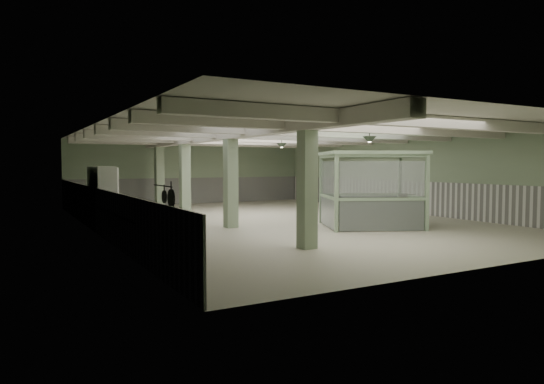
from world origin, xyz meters
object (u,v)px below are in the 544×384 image
prep_counter (128,227)px  walkin_cooler (102,198)px  filing_cabinet (407,209)px  guard_booth (371,177)px

prep_counter → walkin_cooler: 3.63m
prep_counter → filing_cabinet: filing_cabinet is taller
guard_booth → filing_cabinet: guard_booth is taller
prep_counter → walkin_cooler: size_ratio=2.27×
prep_counter → guard_booth: 8.69m
walkin_cooler → filing_cabinet: 11.20m
guard_booth → filing_cabinet: (1.71, -0.09, -1.26)m
walkin_cooler → guard_booth: guard_booth is taller
walkin_cooler → filing_cabinet: size_ratio=2.10×
prep_counter → walkin_cooler: bearing=91.3°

